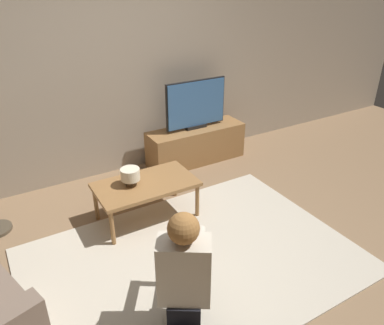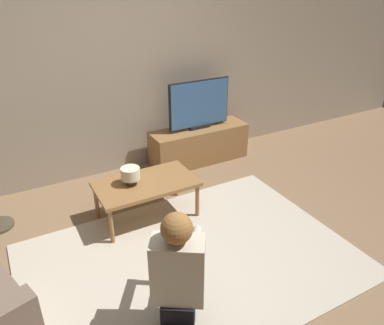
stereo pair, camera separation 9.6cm
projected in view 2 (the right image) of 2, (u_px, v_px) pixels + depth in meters
The scene contains 8 objects.
ground_plane at pixel (191, 261), 3.18m from camera, with size 10.00×10.00×0.00m, color #896B4C.
wall_back at pixel (107, 63), 4.10m from camera, with size 10.00×0.06×2.60m.
rug at pixel (191, 260), 3.18m from camera, with size 2.72×1.90×0.02m.
tv_stand at pixel (199, 145), 4.77m from camera, with size 1.25×0.39×0.45m.
tv at pixel (199, 104), 4.53m from camera, with size 0.81×0.08×0.60m.
coffee_table at pixel (146, 186), 3.59m from camera, with size 0.95×0.55×0.40m.
person_kneeling at pixel (178, 275), 2.38m from camera, with size 0.65×0.82×0.92m.
table_lamp at pixel (130, 174), 3.50m from camera, with size 0.18×0.18×0.17m.
Camera 2 is at (-1.17, -2.15, 2.19)m, focal length 35.00 mm.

